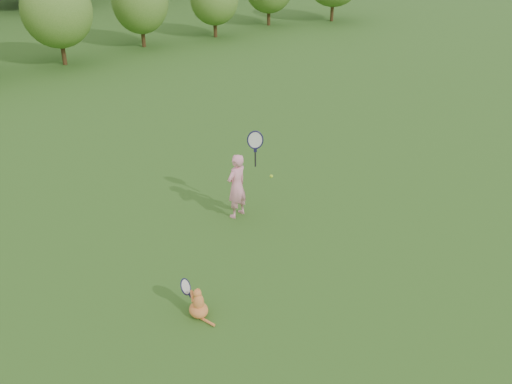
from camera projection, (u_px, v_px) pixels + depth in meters
ground at (277, 254)px, 8.89m from camera, size 100.00×100.00×0.00m
shrub_row at (7, 25)px, 17.34m from camera, size 28.00×3.00×2.80m
child at (237, 184)px, 9.67m from camera, size 0.66×0.44×1.74m
cat at (198, 302)px, 7.53m from camera, size 0.36×0.65×0.56m
tennis_ball at (271, 176)px, 10.06m from camera, size 0.06×0.06×0.06m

